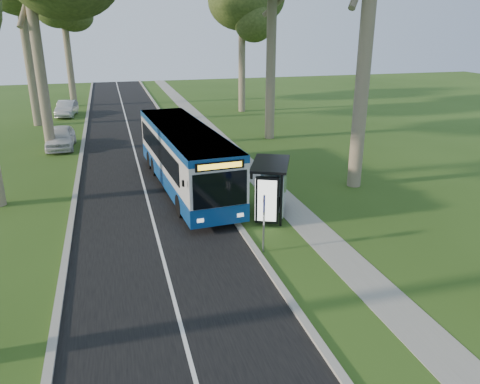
% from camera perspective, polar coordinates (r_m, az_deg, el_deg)
% --- Properties ---
extents(ground, '(120.00, 120.00, 0.00)m').
position_cam_1_polar(ground, '(18.22, 1.82, -7.17)').
color(ground, '#2D4C17').
rests_on(ground, ground).
extents(road, '(7.00, 100.00, 0.02)m').
position_cam_1_polar(road, '(26.82, -11.82, 1.42)').
color(road, black).
rests_on(road, ground).
extents(kerb_east, '(0.25, 100.00, 0.12)m').
position_cam_1_polar(kerb_east, '(27.22, -4.48, 2.17)').
color(kerb_east, '#9E9B93').
rests_on(kerb_east, ground).
extents(kerb_west, '(0.25, 100.00, 0.12)m').
position_cam_1_polar(kerb_west, '(26.85, -19.28, 0.84)').
color(kerb_west, '#9E9B93').
rests_on(kerb_west, ground).
extents(centre_line, '(0.12, 100.00, 0.00)m').
position_cam_1_polar(centre_line, '(26.82, -11.83, 1.44)').
color(centre_line, white).
rests_on(centre_line, road).
extents(footpath, '(1.50, 100.00, 0.02)m').
position_cam_1_polar(footpath, '(27.93, 1.57, 2.57)').
color(footpath, gray).
rests_on(footpath, ground).
extents(bus, '(3.47, 12.47, 3.26)m').
position_cam_1_polar(bus, '(24.66, -6.72, 4.18)').
color(bus, silver).
rests_on(bus, ground).
extents(bus_stop_sign, '(0.16, 0.32, 2.31)m').
position_cam_1_polar(bus_stop_sign, '(17.58, 2.93, -3.01)').
color(bus_stop_sign, gray).
rests_on(bus_stop_sign, ground).
extents(bus_shelter, '(2.61, 3.28, 2.48)m').
position_cam_1_polar(bus_shelter, '(20.70, 4.43, 1.38)').
color(bus_shelter, black).
rests_on(bus_shelter, ground).
extents(litter_bin, '(0.48, 0.48, 0.84)m').
position_cam_1_polar(litter_bin, '(25.81, -0.41, 2.09)').
color(litter_bin, black).
rests_on(litter_bin, ground).
extents(car_white, '(1.91, 4.56, 1.54)m').
position_cam_1_polar(car_white, '(35.47, -21.04, 6.24)').
color(car_white, silver).
rests_on(car_white, ground).
extents(car_silver, '(1.97, 4.48, 1.43)m').
position_cam_1_polar(car_silver, '(48.26, -20.37, 9.53)').
color(car_silver, '#B4B7BD').
rests_on(car_silver, ground).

